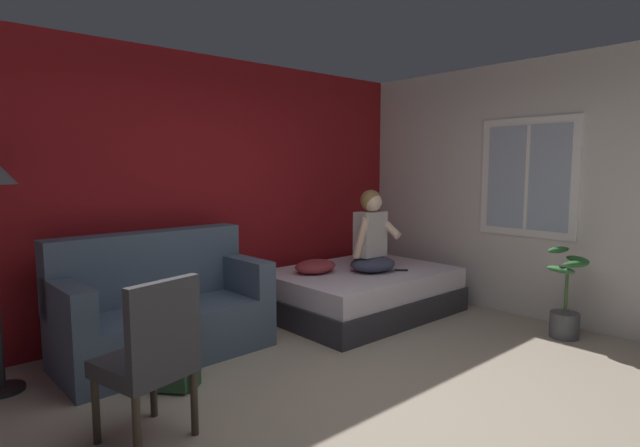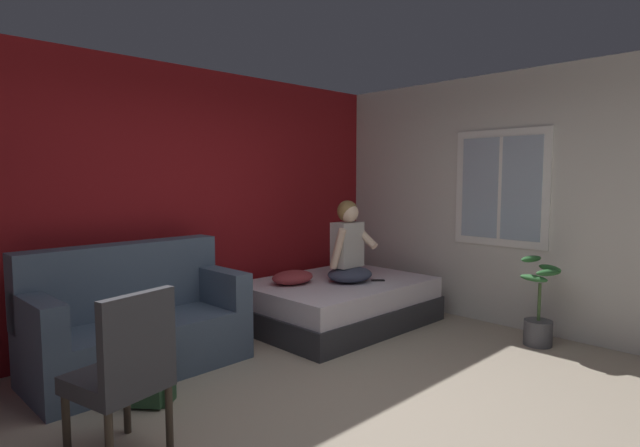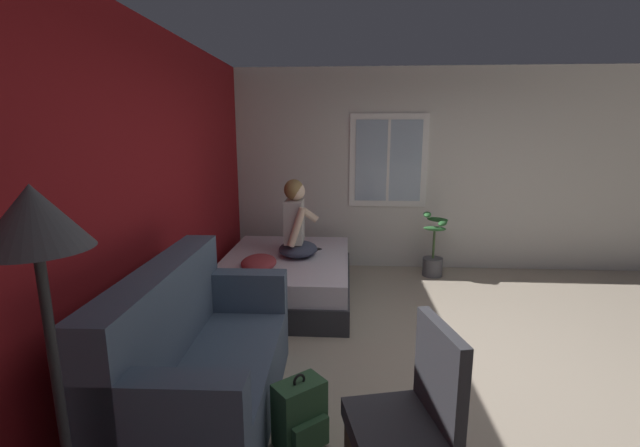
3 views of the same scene
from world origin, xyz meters
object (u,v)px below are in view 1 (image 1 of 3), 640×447
at_px(couch, 162,310).
at_px(backpack, 176,362).
at_px(throw_pillow, 315,266).
at_px(side_chair, 151,355).
at_px(potted_plant, 565,306).
at_px(bed, 361,292).
at_px(cell_phone, 401,270).
at_px(person_seated, 372,238).

relative_size(couch, backpack, 3.75).
bearing_deg(couch, throw_pillow, -1.67).
distance_m(side_chair, potted_plant, 3.73).
relative_size(bed, cell_phone, 13.63).
bearing_deg(backpack, throw_pillow, 18.49).
distance_m(cell_phone, potted_plant, 1.62).
relative_size(bed, side_chair, 2.00).
bearing_deg(cell_phone, bed, 88.08).
height_order(couch, side_chair, couch).
bearing_deg(potted_plant, backpack, 156.36).
bearing_deg(side_chair, bed, 19.93).
bearing_deg(potted_plant, couch, 145.24).
relative_size(backpack, throw_pillow, 0.95).
xyz_separation_m(backpack, throw_pillow, (1.89, 0.63, 0.36)).
height_order(side_chair, potted_plant, side_chair).
height_order(couch, backpack, couch).
distance_m(couch, cell_phone, 2.52).
xyz_separation_m(person_seated, backpack, (-2.40, -0.30, -0.64)).
bearing_deg(throw_pillow, backpack, -161.51).
bearing_deg(cell_phone, couch, 121.54).
bearing_deg(potted_plant, bed, 115.11).
xyz_separation_m(bed, potted_plant, (0.86, -1.82, 0.07)).
bearing_deg(cell_phone, throw_pillow, 100.29).
bearing_deg(side_chair, throw_pillow, 27.90).
distance_m(bed, side_chair, 2.97).
xyz_separation_m(bed, throw_pillow, (-0.47, 0.21, 0.31)).
relative_size(side_chair, person_seated, 1.12).
bearing_deg(couch, backpack, -106.98).
distance_m(side_chair, cell_phone, 3.15).
bearing_deg(throw_pillow, bed, -24.36).
height_order(side_chair, person_seated, person_seated).
relative_size(side_chair, backpack, 2.14).
xyz_separation_m(bed, person_seated, (0.04, -0.11, 0.60)).
relative_size(throw_pillow, potted_plant, 0.56).
bearing_deg(bed, couch, 173.04).
relative_size(bed, backpack, 4.29).
relative_size(couch, cell_phone, 11.94).
bearing_deg(backpack, cell_phone, 2.21).
distance_m(bed, potted_plant, 2.02).
bearing_deg(potted_plant, side_chair, 167.33).
height_order(side_chair, cell_phone, side_chair).
xyz_separation_m(bed, side_chair, (-2.78, -1.01, 0.30)).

